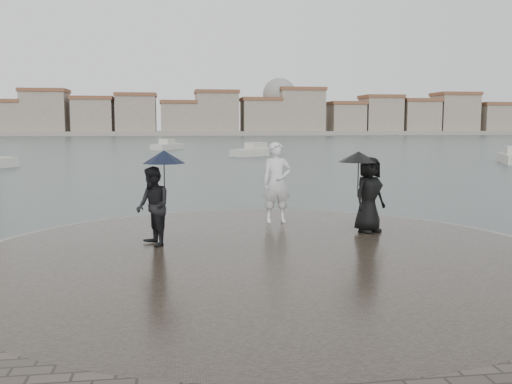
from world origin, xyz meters
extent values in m
plane|color=#2B3835|center=(0.00, 0.00, 0.00)|extent=(400.00, 400.00, 0.00)
cylinder|color=gray|center=(0.00, 3.50, 0.16)|extent=(12.50, 12.50, 0.32)
cylinder|color=#2D261E|center=(0.00, 3.50, 0.18)|extent=(11.90, 11.90, 0.36)
imported|color=silver|center=(0.88, 7.06, 1.43)|extent=(0.80, 0.55, 2.13)
imported|color=black|center=(-2.26, 4.52, 1.21)|extent=(0.92, 1.02, 1.70)
cylinder|color=black|center=(-2.01, 4.62, 1.71)|extent=(0.02, 0.02, 0.90)
cone|color=black|center=(-2.01, 4.62, 2.26)|extent=(0.94, 0.94, 0.28)
imported|color=black|center=(2.83, 5.36, 1.27)|extent=(1.06, 0.94, 1.82)
cylinder|color=black|center=(2.58, 5.46, 1.66)|extent=(0.02, 0.02, 0.90)
cone|color=black|center=(2.58, 5.46, 2.18)|extent=(0.98, 0.98, 0.26)
cube|color=gray|center=(0.00, 163.00, 0.60)|extent=(260.00, 20.00, 1.20)
cube|color=#A0917F|center=(-48.00, 160.00, 4.50)|extent=(10.00, 10.00, 9.00)
cube|color=brown|center=(-48.00, 160.00, 9.50)|extent=(10.60, 10.60, 1.00)
cube|color=#A0917F|center=(-37.00, 160.00, 6.00)|extent=(12.00, 10.00, 12.00)
cube|color=brown|center=(-37.00, 160.00, 12.50)|extent=(12.60, 10.60, 1.00)
cube|color=#A0917F|center=(-24.00, 160.00, 5.00)|extent=(11.00, 10.00, 10.00)
cube|color=brown|center=(-24.00, 160.00, 10.50)|extent=(11.60, 10.60, 1.00)
cube|color=#A0917F|center=(-12.00, 160.00, 5.50)|extent=(11.00, 10.00, 11.00)
cube|color=brown|center=(-12.00, 160.00, 11.50)|extent=(11.60, 10.60, 1.00)
cube|color=#A0917F|center=(0.00, 160.00, 4.50)|extent=(10.00, 10.00, 9.00)
cube|color=brown|center=(0.00, 160.00, 9.50)|extent=(10.60, 10.60, 1.00)
cube|color=#A0917F|center=(11.00, 160.00, 6.00)|extent=(12.00, 10.00, 12.00)
cube|color=brown|center=(11.00, 160.00, 12.50)|extent=(12.60, 10.60, 1.00)
cube|color=#A0917F|center=(24.00, 160.00, 5.00)|extent=(11.00, 10.00, 10.00)
cube|color=brown|center=(24.00, 160.00, 10.50)|extent=(11.60, 10.60, 1.00)
cube|color=#A0917F|center=(36.00, 160.00, 6.50)|extent=(13.00, 10.00, 13.00)
cube|color=brown|center=(36.00, 160.00, 13.50)|extent=(13.60, 10.60, 1.00)
cube|color=#A0917F|center=(50.00, 160.00, 4.50)|extent=(10.00, 10.00, 9.00)
cube|color=brown|center=(50.00, 160.00, 9.50)|extent=(10.60, 10.60, 1.00)
cube|color=#A0917F|center=(61.00, 160.00, 5.50)|extent=(11.00, 10.00, 11.00)
cube|color=brown|center=(61.00, 160.00, 11.50)|extent=(11.60, 10.60, 1.00)
cube|color=#A0917F|center=(73.00, 160.00, 5.00)|extent=(11.00, 10.00, 10.00)
cube|color=brown|center=(73.00, 160.00, 10.50)|extent=(11.60, 10.60, 1.00)
cube|color=#A0917F|center=(85.00, 160.00, 6.00)|extent=(12.00, 10.00, 12.00)
cube|color=brown|center=(85.00, 160.00, 12.50)|extent=(12.60, 10.60, 1.00)
cube|color=#A0917F|center=(98.00, 160.00, 4.50)|extent=(10.00, 10.00, 9.00)
cube|color=brown|center=(98.00, 160.00, 9.50)|extent=(10.60, 10.60, 1.00)
sphere|color=gray|center=(30.00, 162.00, 12.00)|extent=(10.00, 10.00, 10.00)
cube|color=beige|center=(-2.49, 61.91, 0.25)|extent=(3.97, 5.61, 0.90)
cube|color=beige|center=(-2.49, 61.91, 0.85)|extent=(1.99, 2.33, 0.90)
cube|color=beige|center=(6.04, 46.40, 0.25)|extent=(5.29, 4.69, 0.90)
cube|color=beige|center=(6.04, 46.40, 0.85)|extent=(2.31, 2.19, 0.90)
camera|label=1|loc=(-1.82, -7.69, 2.93)|focal=40.00mm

